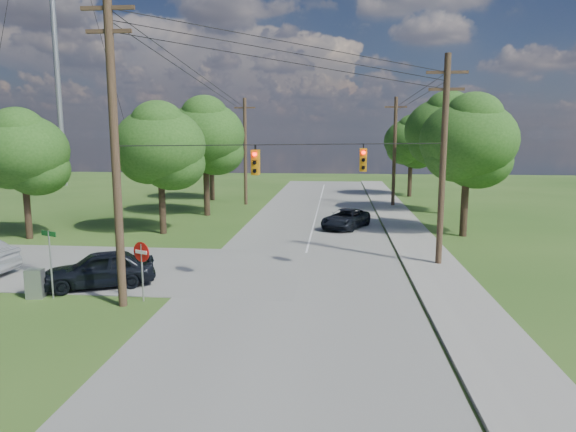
# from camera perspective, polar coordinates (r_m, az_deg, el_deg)

# --- Properties ---
(ground) EXTENTS (140.00, 140.00, 0.00)m
(ground) POSITION_cam_1_polar(r_m,az_deg,el_deg) (19.68, -5.69, -10.67)
(ground) COLOR #2C4F1A
(ground) RESTS_ON ground
(main_road) EXTENTS (10.00, 100.00, 0.03)m
(main_road) POSITION_cam_1_polar(r_m,az_deg,el_deg) (24.14, 1.31, -6.85)
(main_road) COLOR gray
(main_road) RESTS_ON ground
(sidewalk_east) EXTENTS (2.60, 100.00, 0.12)m
(sidewalk_east) POSITION_cam_1_polar(r_m,az_deg,el_deg) (24.60, 17.19, -6.85)
(sidewalk_east) COLOR gray
(sidewalk_east) RESTS_ON ground
(pole_sw) EXTENTS (2.00, 0.32, 12.00)m
(pole_sw) POSITION_cam_1_polar(r_m,az_deg,el_deg) (20.32, -18.69, 7.46)
(pole_sw) COLOR #513829
(pole_sw) RESTS_ON ground
(pole_ne) EXTENTS (2.00, 0.32, 10.50)m
(pole_ne) POSITION_cam_1_polar(r_m,az_deg,el_deg) (26.71, 16.86, 6.17)
(pole_ne) COLOR #513829
(pole_ne) RESTS_ON ground
(pole_north_e) EXTENTS (2.00, 0.32, 10.00)m
(pole_north_e) POSITION_cam_1_polar(r_m,az_deg,el_deg) (48.47, 11.75, 7.08)
(pole_north_e) COLOR #513829
(pole_north_e) RESTS_ON ground
(pole_north_w) EXTENTS (2.00, 0.32, 10.00)m
(pole_north_w) POSITION_cam_1_polar(r_m,az_deg,el_deg) (48.96, -4.77, 7.26)
(pole_north_w) COLOR #513829
(pole_north_w) RESTS_ON ground
(power_lines) EXTENTS (13.93, 29.62, 4.93)m
(power_lines) POSITION_cam_1_polar(r_m,az_deg,el_deg) (29.89, 1.33, 13.89)
(power_lines) COLOR black
(power_lines) RESTS_ON ground
(traffic_signals) EXTENTS (4.91, 3.27, 1.05)m
(traffic_signals) POSITION_cam_1_polar(r_m,az_deg,el_deg) (22.65, 2.67, 6.18)
(traffic_signals) COLOR orange
(traffic_signals) RESTS_ON ground
(radio_mast) EXTENTS (0.70, 0.70, 45.00)m
(radio_mast) POSITION_cam_1_polar(r_m,az_deg,el_deg) (75.11, -24.69, 20.45)
(radio_mast) COLOR #979B9D
(radio_mast) RESTS_ON ground
(tree_w_near) EXTENTS (6.00, 6.00, 8.40)m
(tree_w_near) POSITION_cam_1_polar(r_m,az_deg,el_deg) (35.16, -14.04, 7.63)
(tree_w_near) COLOR #3C281E
(tree_w_near) RESTS_ON ground
(tree_w_mid) EXTENTS (6.40, 6.40, 9.22)m
(tree_w_mid) POSITION_cam_1_polar(r_m,az_deg,el_deg) (42.52, -9.17, 8.87)
(tree_w_mid) COLOR #3C281E
(tree_w_mid) RESTS_ON ground
(tree_w_far) EXTENTS (6.00, 6.00, 8.73)m
(tree_w_far) POSITION_cam_1_polar(r_m,az_deg,el_deg) (52.71, -8.54, 8.53)
(tree_w_far) COLOR #3C281E
(tree_w_far) RESTS_ON ground
(tree_e_near) EXTENTS (6.20, 6.20, 8.81)m
(tree_e_near) POSITION_cam_1_polar(r_m,az_deg,el_deg) (35.17, 19.37, 7.93)
(tree_e_near) COLOR #3C281E
(tree_e_near) RESTS_ON ground
(tree_e_mid) EXTENTS (6.60, 6.60, 9.64)m
(tree_e_mid) POSITION_cam_1_polar(r_m,az_deg,el_deg) (45.04, 16.99, 9.01)
(tree_e_mid) COLOR #3C281E
(tree_e_mid) RESTS_ON ground
(tree_e_far) EXTENTS (5.80, 5.80, 8.32)m
(tree_e_far) POSITION_cam_1_polar(r_m,az_deg,el_deg) (56.71, 13.54, 8.08)
(tree_e_far) COLOR #3C281E
(tree_e_far) RESTS_ON ground
(tree_cross_n) EXTENTS (5.60, 5.60, 7.91)m
(tree_cross_n) POSITION_cam_1_polar(r_m,az_deg,el_deg) (36.44, -27.38, 6.42)
(tree_cross_n) COLOR #3C281E
(tree_cross_n) RESTS_ON ground
(car_cross_dark) EXTENTS (5.02, 3.63, 1.59)m
(car_cross_dark) POSITION_cam_1_polar(r_m,az_deg,el_deg) (23.96, -20.19, -5.52)
(car_cross_dark) COLOR black
(car_cross_dark) RESTS_ON cross_road
(car_main_north) EXTENTS (3.97, 5.33, 1.35)m
(car_main_north) POSITION_cam_1_polar(r_m,az_deg,el_deg) (36.75, 6.43, -0.29)
(car_main_north) COLOR black
(car_main_north) RESTS_ON main_road
(control_cabinet) EXTENTS (0.74, 0.59, 1.21)m
(control_cabinet) POSITION_cam_1_polar(r_m,az_deg,el_deg) (23.51, -26.28, -6.76)
(control_cabinet) COLOR #979B9D
(control_cabinet) RESTS_ON ground
(do_not_enter_sign) EXTENTS (0.76, 0.35, 2.43)m
(do_not_enter_sign) POSITION_cam_1_polar(r_m,az_deg,el_deg) (21.20, -15.95, -4.55)
(do_not_enter_sign) COLOR #979B9D
(do_not_enter_sign) RESTS_ON ground
(street_name_sign) EXTENTS (0.79, 0.36, 2.81)m
(street_name_sign) POSITION_cam_1_polar(r_m,az_deg,el_deg) (22.86, -24.91, -4.06)
(street_name_sign) COLOR #979B9D
(street_name_sign) RESTS_ON ground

